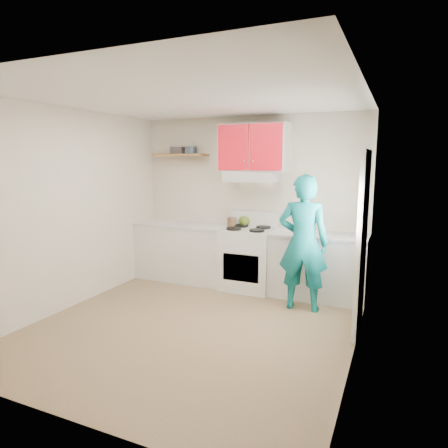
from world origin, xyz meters
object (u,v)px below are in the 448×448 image
at_px(kettle, 244,221).
at_px(crock, 231,223).
at_px(stove, 248,259).
at_px(person, 303,243).
at_px(tin, 191,150).

distance_m(kettle, crock, 0.22).
height_order(stove, kettle, kettle).
relative_size(crock, person, 0.09).
bearing_deg(tin, stove, -9.89).
distance_m(tin, person, 2.44).
height_order(kettle, person, person).
bearing_deg(stove, tin, 170.11).
height_order(tin, person, tin).
xyz_separation_m(stove, person, (0.93, -0.50, 0.42)).
xyz_separation_m(stove, kettle, (-0.16, 0.24, 0.54)).
height_order(stove, crock, crock).
xyz_separation_m(tin, crock, (0.75, -0.10, -1.11)).
relative_size(tin, kettle, 0.99).
relative_size(stove, crock, 5.74).
relative_size(tin, crock, 1.16).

